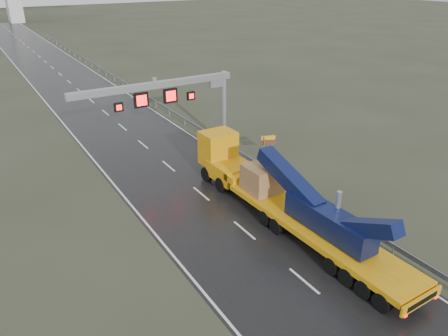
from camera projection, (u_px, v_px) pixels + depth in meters
ground at (282, 262)px, 25.88m from camera, size 400.00×400.00×0.00m
road at (91, 101)px, 56.90m from camera, size 11.00×200.00×0.02m
guardrail at (166, 108)px, 51.73m from camera, size 0.20×140.00×1.40m
sign_gantry at (178, 95)px, 38.47m from camera, size 14.90×1.20×7.42m
heavy_haul_truck at (273, 190)px, 30.23m from camera, size 3.43×20.29×4.75m
exit_sign_pair at (268, 142)px, 39.28m from camera, size 1.22×0.56×2.22m
striped_barrier at (232, 151)px, 40.13m from camera, size 0.69×0.52×1.04m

